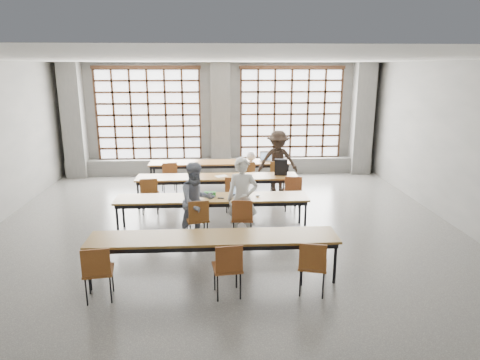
# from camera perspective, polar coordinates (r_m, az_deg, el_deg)

# --- Properties ---
(floor) EXTENTS (11.00, 11.00, 0.00)m
(floor) POSITION_cam_1_polar(r_m,az_deg,el_deg) (8.84, -1.97, -7.50)
(floor) COLOR #52524F
(floor) RESTS_ON ground
(ceiling) EXTENTS (11.00, 11.00, 0.00)m
(ceiling) POSITION_cam_1_polar(r_m,az_deg,el_deg) (8.18, -2.20, 15.81)
(ceiling) COLOR silver
(ceiling) RESTS_ON floor
(wall_back) EXTENTS (10.00, 0.00, 10.00)m
(wall_back) POSITION_cam_1_polar(r_m,az_deg,el_deg) (13.77, -2.62, 8.13)
(wall_back) COLOR #60615E
(wall_back) RESTS_ON floor
(wall_front) EXTENTS (10.00, 0.00, 10.00)m
(wall_front) POSITION_cam_1_polar(r_m,az_deg,el_deg) (3.13, 0.36, -16.17)
(wall_front) COLOR #60615E
(wall_front) RESTS_ON floor
(wall_right) EXTENTS (0.00, 11.00, 11.00)m
(wall_right) POSITION_cam_1_polar(r_m,az_deg,el_deg) (9.81, 28.62, 3.58)
(wall_right) COLOR #60615E
(wall_right) RESTS_ON floor
(column_left) EXTENTS (0.60, 0.55, 3.50)m
(column_left) POSITION_cam_1_polar(r_m,az_deg,el_deg) (14.17, -21.27, 7.33)
(column_left) COLOR #5C5C59
(column_left) RESTS_ON floor
(column_mid) EXTENTS (0.60, 0.55, 3.50)m
(column_mid) POSITION_cam_1_polar(r_m,az_deg,el_deg) (13.49, -2.60, 7.99)
(column_mid) COLOR #5C5C59
(column_mid) RESTS_ON floor
(column_right) EXTENTS (0.60, 0.55, 3.50)m
(column_right) POSITION_cam_1_polar(r_m,az_deg,el_deg) (14.28, 15.94, 7.82)
(column_right) COLOR #5C5C59
(column_right) RESTS_ON floor
(window_left) EXTENTS (3.32, 0.12, 3.00)m
(window_left) POSITION_cam_1_polar(r_m,az_deg,el_deg) (13.83, -12.08, 8.47)
(window_left) COLOR white
(window_left) RESTS_ON wall_back
(window_right) EXTENTS (3.32, 0.12, 3.00)m
(window_right) POSITION_cam_1_polar(r_m,az_deg,el_deg) (13.89, 6.81, 8.72)
(window_right) COLOR white
(window_right) RESTS_ON wall_back
(sill_ledge) EXTENTS (9.80, 0.35, 0.50)m
(sill_ledge) POSITION_cam_1_polar(r_m,az_deg,el_deg) (13.83, -2.53, 1.85)
(sill_ledge) COLOR #5C5C59
(sill_ledge) RESTS_ON floor
(desk_row_a) EXTENTS (4.00, 0.70, 0.73)m
(desk_row_a) POSITION_cam_1_polar(r_m,az_deg,el_deg) (12.27, -2.70, 2.15)
(desk_row_a) COLOR brown
(desk_row_a) RESTS_ON floor
(desk_row_b) EXTENTS (4.00, 0.70, 0.73)m
(desk_row_b) POSITION_cam_1_polar(r_m,az_deg,el_deg) (10.66, -3.03, 0.18)
(desk_row_b) COLOR brown
(desk_row_b) RESTS_ON floor
(desk_row_c) EXTENTS (4.00, 0.70, 0.73)m
(desk_row_c) POSITION_cam_1_polar(r_m,az_deg,el_deg) (8.96, -3.72, -2.69)
(desk_row_c) COLOR brown
(desk_row_c) RESTS_ON floor
(desk_row_d) EXTENTS (4.00, 0.70, 0.73)m
(desk_row_d) POSITION_cam_1_polar(r_m,az_deg,el_deg) (6.95, -3.53, -8.01)
(desk_row_d) COLOR brown
(desk_row_d) RESTS_ON floor
(chair_back_left) EXTENTS (0.51, 0.51, 0.88)m
(chair_back_left) POSITION_cam_1_polar(r_m,az_deg,el_deg) (11.76, -9.40, 0.75)
(chair_back_left) COLOR brown
(chair_back_left) RESTS_ON floor
(chair_back_mid) EXTENTS (0.51, 0.51, 0.88)m
(chair_back_mid) POSITION_cam_1_polar(r_m,az_deg,el_deg) (11.72, 1.16, 0.91)
(chair_back_mid) COLOR brown
(chair_back_mid) RESTS_ON floor
(chair_back_right) EXTENTS (0.50, 0.50, 0.88)m
(chair_back_right) POSITION_cam_1_polar(r_m,az_deg,el_deg) (11.81, 5.05, 0.96)
(chair_back_right) COLOR brown
(chair_back_right) RESTS_ON floor
(chair_mid_left) EXTENTS (0.45, 0.46, 0.88)m
(chair_mid_left) POSITION_cam_1_polar(r_m,az_deg,el_deg) (10.20, -11.98, -1.55)
(chair_mid_left) COLOR brown
(chair_mid_left) RESTS_ON floor
(chair_mid_centre) EXTENTS (0.47, 0.48, 0.88)m
(chair_mid_centre) POSITION_cam_1_polar(r_m,az_deg,el_deg) (10.09, -0.79, -1.40)
(chair_mid_centre) COLOR brown
(chair_mid_centre) RESTS_ON floor
(chair_mid_right) EXTENTS (0.47, 0.47, 0.88)m
(chair_mid_right) POSITION_cam_1_polar(r_m,az_deg,el_deg) (10.25, 7.07, -1.26)
(chair_mid_right) COLOR brown
(chair_mid_right) RESTS_ON floor
(chair_front_left) EXTENTS (0.50, 0.50, 0.88)m
(chair_front_left) POSITION_cam_1_polar(r_m,az_deg,el_deg) (8.42, -5.65, -4.83)
(chair_front_left) COLOR brown
(chair_front_left) RESTS_ON floor
(chair_front_right) EXTENTS (0.46, 0.46, 0.88)m
(chair_front_right) POSITION_cam_1_polar(r_m,az_deg,el_deg) (8.42, 0.33, -4.74)
(chair_front_right) COLOR brown
(chair_front_right) RESTS_ON floor
(chair_near_left) EXTENTS (0.48, 0.48, 0.88)m
(chair_near_left) POSITION_cam_1_polar(r_m,az_deg,el_deg) (6.66, -18.48, -11.06)
(chair_near_left) COLOR brown
(chair_near_left) RESTS_ON floor
(chair_near_mid) EXTENTS (0.47, 0.47, 0.88)m
(chair_near_mid) POSITION_cam_1_polar(r_m,az_deg,el_deg) (6.44, -1.61, -11.20)
(chair_near_mid) COLOR brown
(chair_near_mid) RESTS_ON floor
(chair_near_right) EXTENTS (0.52, 0.52, 0.88)m
(chair_near_right) POSITION_cam_1_polar(r_m,az_deg,el_deg) (6.59, 9.67, -10.76)
(chair_near_right) COLOR brown
(chair_near_right) RESTS_ON floor
(student_male) EXTENTS (0.65, 0.46, 1.67)m
(student_male) POSITION_cam_1_polar(r_m,az_deg,el_deg) (8.45, 0.32, -2.55)
(student_male) COLOR silver
(student_male) RESTS_ON floor
(student_female) EXTENTS (0.96, 0.90, 1.59)m
(student_female) POSITION_cam_1_polar(r_m,az_deg,el_deg) (8.46, -5.78, -2.91)
(student_female) COLOR #182648
(student_female) RESTS_ON floor
(student_back) EXTENTS (1.11, 0.66, 1.69)m
(student_back) POSITION_cam_1_polar(r_m,az_deg,el_deg) (11.87, 5.07, 2.55)
(student_back) COLOR black
(student_back) RESTS_ON floor
(laptop_front) EXTENTS (0.38, 0.33, 0.26)m
(laptop_front) POSITION_cam_1_polar(r_m,az_deg,el_deg) (9.04, -0.21, -1.65)
(laptop_front) COLOR #B5B5BA
(laptop_front) RESTS_ON desk_row_c
(laptop_back) EXTENTS (0.36, 0.31, 0.26)m
(laptop_back) POSITION_cam_1_polar(r_m,az_deg,el_deg) (12.43, 3.52, 2.90)
(laptop_back) COLOR #B8B8BD
(laptop_back) RESTS_ON desk_row_a
(mouse) EXTENTS (0.10, 0.07, 0.04)m
(mouse) POSITION_cam_1_polar(r_m,az_deg,el_deg) (8.96, 2.36, -2.11)
(mouse) COLOR white
(mouse) RESTS_ON desk_row_c
(green_box) EXTENTS (0.26, 0.11, 0.09)m
(green_box) POSITION_cam_1_polar(r_m,az_deg,el_deg) (9.01, -4.04, -1.87)
(green_box) COLOR #2C8834
(green_box) RESTS_ON desk_row_c
(phone) EXTENTS (0.14, 0.09, 0.01)m
(phone) POSITION_cam_1_polar(r_m,az_deg,el_deg) (8.85, -2.56, -2.41)
(phone) COLOR black
(phone) RESTS_ON desk_row_c
(paper_sheet_a) EXTENTS (0.35, 0.30, 0.00)m
(paper_sheet_a) POSITION_cam_1_polar(r_m,az_deg,el_deg) (10.70, -6.25, 0.54)
(paper_sheet_a) COLOR silver
(paper_sheet_a) RESTS_ON desk_row_b
(paper_sheet_c) EXTENTS (0.36, 0.32, 0.00)m
(paper_sheet_c) POSITION_cam_1_polar(r_m,az_deg,el_deg) (10.64, -2.50, 0.53)
(paper_sheet_c) COLOR white
(paper_sheet_c) RESTS_ON desk_row_b
(backpack) EXTENTS (0.35, 0.25, 0.40)m
(backpack) POSITION_cam_1_polar(r_m,az_deg,el_deg) (10.77, 5.50, 1.74)
(backpack) COLOR black
(backpack) RESTS_ON desk_row_b
(plastic_bag) EXTENTS (0.29, 0.25, 0.29)m
(plastic_bag) POSITION_cam_1_polar(r_m,az_deg,el_deg) (12.31, 1.48, 3.20)
(plastic_bag) COLOR silver
(plastic_bag) RESTS_ON desk_row_a
(red_pouch) EXTENTS (0.21, 0.12, 0.06)m
(red_pouch) POSITION_cam_1_polar(r_m,az_deg,el_deg) (6.75, -18.38, -11.05)
(red_pouch) COLOR #A91424
(red_pouch) RESTS_ON chair_near_left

